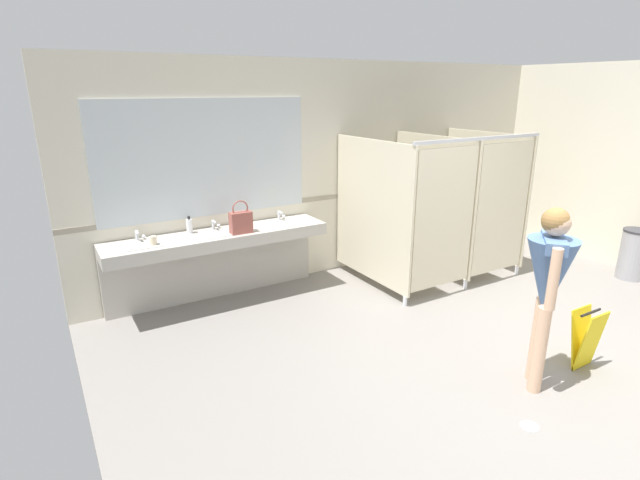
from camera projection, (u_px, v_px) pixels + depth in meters
name	position (u px, v px, depth m)	size (l,w,h in m)	color
ground_plane	(540.00, 374.00, 4.47)	(7.29, 6.96, 0.10)	gray
wall_back	(346.00, 168.00, 6.69)	(7.29, 0.12, 2.82)	beige
wall_back_tile_band	(349.00, 195.00, 6.74)	(7.29, 0.01, 0.06)	#9E937F
vanity_counter	(217.00, 250.00, 5.73)	(2.58, 0.54, 0.99)	#B2ADA3
mirror_panel	(206.00, 159.00, 5.57)	(2.48, 0.02, 1.34)	silver
bathroom_stalls	(443.00, 205.00, 6.35)	(2.06, 1.53, 1.92)	beige
trash_bin	(634.00, 254.00, 6.50)	(0.35, 0.35, 0.68)	#99999E
person_standing	(548.00, 278.00, 3.93)	(0.56, 0.56, 1.58)	#DBAD89
handbag	(241.00, 222.00, 5.54)	(0.25, 0.12, 0.38)	#934C42
soap_dispenser	(189.00, 226.00, 5.55)	(0.07, 0.07, 0.20)	white
paper_cup	(153.00, 241.00, 5.14)	(0.07, 0.07, 0.10)	beige
wet_floor_sign	(586.00, 338.00, 4.41)	(0.28, 0.19, 0.57)	yellow
floor_drain_cover	(530.00, 426.00, 3.70)	(0.14, 0.14, 0.01)	#B7BABF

